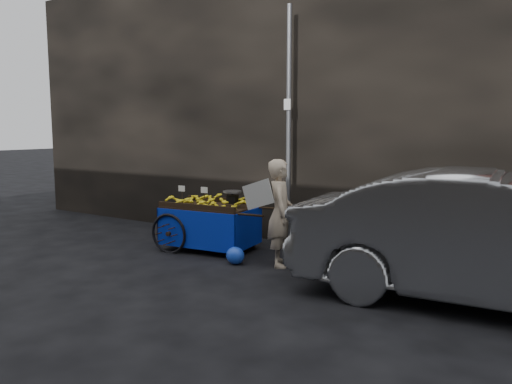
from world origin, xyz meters
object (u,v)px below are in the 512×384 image
Objects in this scene: vendor at (280,213)px; parked_car at (499,240)px; banana_cart at (208,210)px; plastic_bag at (235,256)px.

vendor is 2.91m from parked_car.
banana_cart is 0.45× the size of parked_car.
banana_cart is at bearing 80.62° from parked_car.
banana_cart is at bearing 50.54° from vendor.
banana_cart is 1.53m from vendor.
vendor reaches higher than parked_car.
parked_car reaches higher than plastic_bag.
vendor is at bearing -13.99° from banana_cart.
parked_car is at bearing 3.10° from plastic_bag.
parked_car is (3.50, 0.19, 0.63)m from plastic_bag.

